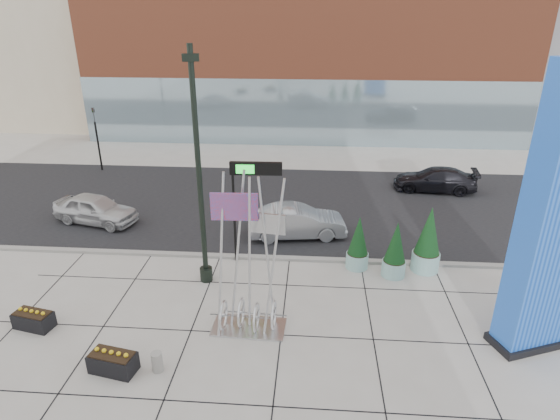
# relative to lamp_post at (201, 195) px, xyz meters

# --- Properties ---
(ground) EXTENTS (160.00, 160.00, 0.00)m
(ground) POSITION_rel_lamp_post_xyz_m (2.17, -2.15, -3.61)
(ground) COLOR #9E9991
(ground) RESTS_ON ground
(street_asphalt) EXTENTS (80.00, 12.00, 0.02)m
(street_asphalt) POSITION_rel_lamp_post_xyz_m (2.17, 7.85, -3.60)
(street_asphalt) COLOR black
(street_asphalt) RESTS_ON ground
(curb_edge) EXTENTS (80.00, 0.30, 0.12)m
(curb_edge) POSITION_rel_lamp_post_xyz_m (2.17, 1.85, -3.55)
(curb_edge) COLOR gray
(curb_edge) RESTS_ON ground
(tower_podium) EXTENTS (34.00, 10.00, 11.00)m
(tower_podium) POSITION_rel_lamp_post_xyz_m (3.17, 24.85, 1.89)
(tower_podium) COLOR brown
(tower_podium) RESTS_ON ground
(tower_glass_front) EXTENTS (34.00, 0.60, 5.00)m
(tower_glass_front) POSITION_rel_lamp_post_xyz_m (3.17, 20.05, -1.11)
(tower_glass_front) COLOR #8CA5B2
(tower_glass_front) RESTS_ON ground
(lamp_post) EXTENTS (0.59, 0.49, 8.82)m
(lamp_post) POSITION_rel_lamp_post_xyz_m (0.00, 0.00, 0.00)
(lamp_post) COLOR black
(lamp_post) RESTS_ON ground
(public_art_sculpture) EXTENTS (2.48, 1.33, 5.50)m
(public_art_sculpture) POSITION_rel_lamp_post_xyz_m (2.09, -2.86, -2.17)
(public_art_sculpture) COLOR silver
(public_art_sculpture) RESTS_ON ground
(concrete_bollard) EXTENTS (0.33, 0.33, 0.64)m
(concrete_bollard) POSITION_rel_lamp_post_xyz_m (-0.34, -5.04, -3.29)
(concrete_bollard) COLOR gray
(concrete_bollard) RESTS_ON ground
(overhead_street_sign) EXTENTS (2.06, 0.26, 4.36)m
(overhead_street_sign) POSITION_rel_lamp_post_xyz_m (1.65, 1.65, 0.13)
(overhead_street_sign) COLOR black
(overhead_street_sign) RESTS_ON ground
(round_planter_east) EXTENTS (1.11, 1.11, 2.78)m
(round_planter_east) POSITION_rel_lamp_post_xyz_m (8.71, 1.45, -2.30)
(round_planter_east) COLOR #92C5C1
(round_planter_east) RESTS_ON ground
(round_planter_mid) EXTENTS (0.93, 0.93, 2.33)m
(round_planter_mid) POSITION_rel_lamp_post_xyz_m (7.37, 0.92, -2.51)
(round_planter_mid) COLOR #92C5C1
(round_planter_mid) RESTS_ON ground
(round_planter_west) EXTENTS (0.91, 0.91, 2.28)m
(round_planter_west) POSITION_rel_lamp_post_xyz_m (5.97, 1.45, -2.53)
(round_planter_west) COLOR #92C5C1
(round_planter_west) RESTS_ON ground
(box_planter_north) EXTENTS (1.38, 0.89, 0.70)m
(box_planter_north) POSITION_rel_lamp_post_xyz_m (-5.11, -3.34, -3.29)
(box_planter_north) COLOR black
(box_planter_north) RESTS_ON ground
(box_planter_south) EXTENTS (1.46, 0.93, 0.74)m
(box_planter_south) POSITION_rel_lamp_post_xyz_m (-1.63, -5.14, -3.27)
(box_planter_south) COLOR black
(box_planter_south) RESTS_ON ground
(car_white_west) EXTENTS (4.49, 2.68, 1.43)m
(car_white_west) POSITION_rel_lamp_post_xyz_m (-6.60, 4.89, -2.90)
(car_white_west) COLOR silver
(car_white_west) RESTS_ON ground
(car_silver_mid) EXTENTS (4.67, 2.19, 1.48)m
(car_silver_mid) POSITION_rel_lamp_post_xyz_m (3.38, 4.08, -2.87)
(car_silver_mid) COLOR #929498
(car_silver_mid) RESTS_ON ground
(car_dark_east) EXTENTS (4.84, 2.43, 1.35)m
(car_dark_east) POSITION_rel_lamp_post_xyz_m (11.14, 10.67, -2.94)
(car_dark_east) COLOR black
(car_dark_east) RESTS_ON ground
(traffic_signal) EXTENTS (0.15, 0.18, 4.10)m
(traffic_signal) POSITION_rel_lamp_post_xyz_m (-9.83, 12.85, -1.31)
(traffic_signal) COLOR black
(traffic_signal) RESTS_ON ground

